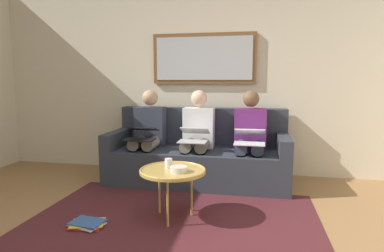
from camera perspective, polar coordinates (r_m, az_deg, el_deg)
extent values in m
cube|color=beige|center=(4.52, 2.25, 8.47)|extent=(6.00, 0.12, 2.60)
cube|color=#4C1E23|center=(3.06, -3.22, -16.15)|extent=(2.60, 1.80, 0.01)
cube|color=#2D333D|center=(4.11, 0.96, -6.83)|extent=(2.20, 0.90, 0.42)
cube|color=#2D333D|center=(4.36, 1.79, 0.06)|extent=(2.20, 0.20, 0.48)
cube|color=#2D333D|center=(3.99, 15.70, -2.99)|extent=(0.14, 0.90, 0.20)
cube|color=#2D333D|center=(4.34, -12.55, -2.03)|extent=(0.14, 0.90, 0.20)
cube|color=brown|center=(4.44, 2.08, 11.71)|extent=(1.39, 0.04, 0.66)
cube|color=#B2B7BC|center=(4.41, 2.03, 11.73)|extent=(1.29, 0.01, 0.56)
cylinder|color=tan|center=(2.96, -3.40, -7.88)|extent=(0.60, 0.60, 0.03)
torus|color=tan|center=(2.96, -3.40, -7.65)|extent=(0.60, 0.60, 0.02)
cylinder|color=#B28E42|center=(2.87, -4.29, -13.25)|extent=(0.02, 0.02, 0.43)
cylinder|color=#B28E42|center=(3.08, -0.08, -11.72)|extent=(0.02, 0.02, 0.43)
cylinder|color=#B28E42|center=(3.16, -5.73, -11.29)|extent=(0.02, 0.02, 0.43)
cylinder|color=silver|center=(3.00, -4.12, -6.54)|extent=(0.07, 0.07, 0.09)
cylinder|color=beige|center=(2.88, -2.34, -7.56)|extent=(0.15, 0.15, 0.05)
cube|color=#66236B|center=(4.05, 10.17, -0.51)|extent=(0.38, 0.22, 0.50)
sphere|color=brown|center=(4.02, 10.30, 4.72)|extent=(0.20, 0.20, 0.20)
cylinder|color=#384256|center=(3.87, 11.38, -3.62)|extent=(0.14, 0.42, 0.14)
cylinder|color=#384256|center=(3.88, 8.71, -3.55)|extent=(0.14, 0.42, 0.14)
cylinder|color=#384256|center=(3.74, 11.26, -8.47)|extent=(0.11, 0.11, 0.42)
cylinder|color=#384256|center=(3.74, 8.48, -8.39)|extent=(0.11, 0.11, 0.42)
cube|color=white|center=(3.65, 10.00, -3.06)|extent=(0.34, 0.22, 0.01)
cube|color=white|center=(3.79, 10.09, -1.01)|extent=(0.34, 0.21, 0.10)
cube|color=#A5C6EA|center=(3.78, 10.09, -0.95)|extent=(0.30, 0.18, 0.08)
cube|color=silver|center=(4.11, 1.22, -0.27)|extent=(0.38, 0.22, 0.50)
sphere|color=beige|center=(4.08, 1.24, 4.89)|extent=(0.20, 0.20, 0.20)
cylinder|color=gray|center=(3.92, 1.97, -3.33)|extent=(0.14, 0.42, 0.14)
cylinder|color=gray|center=(3.96, -0.60, -3.23)|extent=(0.14, 0.42, 0.14)
cylinder|color=gray|center=(3.79, 1.44, -8.10)|extent=(0.11, 0.11, 0.42)
cylinder|color=gray|center=(3.82, -1.25, -7.95)|extent=(0.11, 0.11, 0.42)
cube|color=silver|center=(3.72, 0.09, -2.75)|extent=(0.32, 0.22, 0.01)
cube|color=silver|center=(3.85, 0.53, -0.80)|extent=(0.32, 0.20, 0.10)
cube|color=#A5C6EA|center=(3.85, 0.52, -0.75)|extent=(0.29, 0.18, 0.08)
cube|color=#2D3342|center=(4.27, -7.27, -0.03)|extent=(0.38, 0.22, 0.50)
sphere|color=tan|center=(4.23, -7.36, 4.94)|extent=(0.20, 0.20, 0.20)
cylinder|color=gray|center=(4.07, -6.96, -2.97)|extent=(0.14, 0.42, 0.14)
cylinder|color=gray|center=(4.13, -9.33, -2.86)|extent=(0.14, 0.42, 0.14)
cylinder|color=gray|center=(3.94, -7.85, -7.53)|extent=(0.11, 0.11, 0.42)
cylinder|color=gray|center=(4.00, -10.30, -7.34)|extent=(0.11, 0.11, 0.42)
cube|color=black|center=(3.89, -9.20, -2.37)|extent=(0.35, 0.21, 0.01)
cube|color=black|center=(4.00, -8.56, -0.51)|extent=(0.35, 0.21, 0.07)
cube|color=#A5C6EA|center=(4.00, -8.58, -0.47)|extent=(0.32, 0.18, 0.05)
cube|color=red|center=(3.09, -17.90, -16.23)|extent=(0.30, 0.23, 0.01)
cube|color=white|center=(3.09, -17.94, -16.03)|extent=(0.32, 0.27, 0.01)
cube|color=yellow|center=(3.08, -17.79, -15.87)|extent=(0.33, 0.27, 0.01)
cube|color=#33569E|center=(3.08, -17.85, -15.69)|extent=(0.30, 0.24, 0.01)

